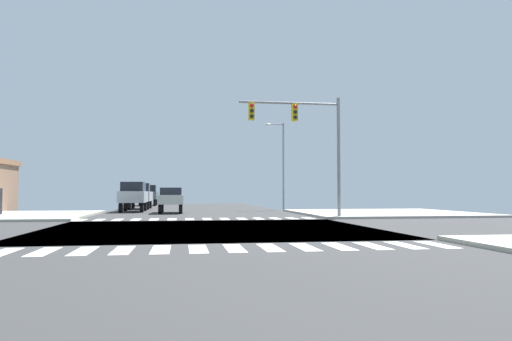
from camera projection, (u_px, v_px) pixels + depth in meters
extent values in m
cube|color=#353536|center=(210.00, 229.00, 20.43)|extent=(14.00, 90.00, 0.05)
cube|color=#353536|center=(210.00, 229.00, 20.43)|extent=(90.00, 12.00, 0.05)
cube|color=#B2ADA3|center=(383.00, 213.00, 34.26)|extent=(12.00, 12.00, 0.14)
cube|color=white|center=(2.00, 252.00, 12.34)|extent=(0.50, 2.00, 0.01)
cube|color=white|center=(43.00, 252.00, 12.50)|extent=(0.50, 2.00, 0.01)
cube|color=white|center=(84.00, 251.00, 12.65)|extent=(0.50, 2.00, 0.01)
cube|color=white|center=(123.00, 250.00, 12.80)|extent=(0.50, 2.00, 0.01)
cube|color=white|center=(161.00, 250.00, 12.95)|extent=(0.50, 2.00, 0.01)
cube|color=white|center=(198.00, 249.00, 13.10)|extent=(0.50, 2.00, 0.01)
cube|color=white|center=(235.00, 248.00, 13.26)|extent=(0.50, 2.00, 0.01)
cube|color=white|center=(270.00, 248.00, 13.41)|extent=(0.50, 2.00, 0.01)
cube|color=white|center=(305.00, 247.00, 13.56)|extent=(0.50, 2.00, 0.01)
cube|color=white|center=(339.00, 246.00, 13.71)|extent=(0.50, 2.00, 0.01)
cube|color=white|center=(372.00, 246.00, 13.87)|extent=(0.50, 2.00, 0.01)
cube|color=white|center=(405.00, 245.00, 14.02)|extent=(0.50, 2.00, 0.01)
cube|color=white|center=(437.00, 245.00, 14.17)|extent=(0.50, 2.00, 0.01)
cube|color=white|center=(80.00, 220.00, 26.61)|extent=(0.50, 2.00, 0.01)
cube|color=white|center=(99.00, 220.00, 26.76)|extent=(0.50, 2.00, 0.01)
cube|color=white|center=(118.00, 220.00, 26.91)|extent=(0.50, 2.00, 0.01)
cube|color=white|center=(136.00, 220.00, 27.06)|extent=(0.50, 2.00, 0.01)
cube|color=white|center=(154.00, 219.00, 27.22)|extent=(0.50, 2.00, 0.01)
cube|color=white|center=(172.00, 219.00, 27.37)|extent=(0.50, 2.00, 0.01)
cube|color=white|center=(190.00, 219.00, 27.52)|extent=(0.50, 2.00, 0.01)
cube|color=white|center=(207.00, 219.00, 27.67)|extent=(0.50, 2.00, 0.01)
cube|color=white|center=(224.00, 219.00, 27.82)|extent=(0.50, 2.00, 0.01)
cube|color=white|center=(242.00, 219.00, 27.98)|extent=(0.50, 2.00, 0.01)
cube|color=white|center=(258.00, 219.00, 28.13)|extent=(0.50, 2.00, 0.01)
cube|color=white|center=(275.00, 218.00, 28.28)|extent=(0.50, 2.00, 0.01)
cube|color=white|center=(292.00, 218.00, 28.43)|extent=(0.50, 2.00, 0.01)
cube|color=white|center=(308.00, 218.00, 28.59)|extent=(0.50, 2.00, 0.01)
cylinder|color=gray|center=(339.00, 158.00, 28.59)|extent=(0.20, 0.20, 7.19)
cylinder|color=gray|center=(290.00, 103.00, 28.27)|extent=(5.98, 0.14, 0.14)
cube|color=yellow|center=(294.00, 113.00, 28.29)|extent=(0.32, 0.40, 1.00)
sphere|color=red|center=(295.00, 107.00, 28.07)|extent=(0.22, 0.22, 0.22)
sphere|color=black|center=(295.00, 112.00, 28.05)|extent=(0.22, 0.22, 0.22)
sphere|color=black|center=(295.00, 117.00, 28.04)|extent=(0.22, 0.22, 0.22)
cube|color=yellow|center=(251.00, 111.00, 27.90)|extent=(0.32, 0.40, 1.00)
sphere|color=red|center=(252.00, 105.00, 27.68)|extent=(0.22, 0.22, 0.22)
sphere|color=black|center=(252.00, 111.00, 27.66)|extent=(0.22, 0.22, 0.22)
sphere|color=black|center=(252.00, 116.00, 27.65)|extent=(0.22, 0.22, 0.22)
cylinder|color=gray|center=(283.00, 166.00, 43.00)|extent=(0.16, 0.16, 7.74)
cylinder|color=gray|center=(276.00, 124.00, 43.07)|extent=(1.40, 0.10, 0.10)
ellipsoid|color=silver|center=(268.00, 125.00, 42.96)|extent=(0.60, 0.32, 0.20)
cylinder|color=black|center=(142.00, 208.00, 36.63)|extent=(0.26, 0.74, 0.74)
cylinder|color=black|center=(121.00, 208.00, 36.39)|extent=(0.26, 0.74, 0.74)
cylinder|color=black|center=(145.00, 206.00, 39.72)|extent=(0.26, 0.74, 0.74)
cylinder|color=black|center=(125.00, 206.00, 39.48)|extent=(0.26, 0.74, 0.74)
cube|color=#AFB5BB|center=(133.00, 197.00, 38.09)|extent=(1.96, 4.60, 0.88)
cube|color=black|center=(134.00, 187.00, 38.13)|extent=(1.69, 3.22, 0.72)
cylinder|color=black|center=(181.00, 209.00, 34.35)|extent=(0.26, 0.68, 0.68)
cylinder|color=black|center=(160.00, 209.00, 34.14)|extent=(0.26, 0.68, 0.68)
cylinder|color=black|center=(181.00, 208.00, 37.24)|extent=(0.26, 0.68, 0.68)
cylinder|color=black|center=(162.00, 208.00, 37.02)|extent=(0.26, 0.68, 0.68)
cube|color=#B3BBB1|center=(171.00, 199.00, 35.72)|extent=(1.80, 4.30, 0.66)
cube|color=black|center=(171.00, 191.00, 35.75)|extent=(1.55, 2.24, 0.54)
cylinder|color=black|center=(148.00, 205.00, 42.63)|extent=(0.26, 0.74, 0.74)
cylinder|color=black|center=(129.00, 205.00, 42.38)|extent=(0.26, 0.74, 0.74)
cylinder|color=black|center=(150.00, 204.00, 46.05)|extent=(0.26, 0.74, 0.74)
cylinder|color=black|center=(133.00, 204.00, 45.81)|extent=(0.26, 0.74, 0.74)
cube|color=#B9B7B3|center=(140.00, 196.00, 44.25)|extent=(2.00, 5.10, 0.86)
cube|color=black|center=(139.00, 187.00, 43.41)|extent=(1.76, 1.78, 0.75)
cylinder|color=black|center=(155.00, 203.00, 53.59)|extent=(0.26, 0.74, 0.74)
cylinder|color=black|center=(140.00, 203.00, 53.35)|extent=(0.26, 0.74, 0.74)
cylinder|color=black|center=(156.00, 202.00, 57.01)|extent=(0.26, 0.74, 0.74)
cylinder|color=black|center=(143.00, 202.00, 56.77)|extent=(0.26, 0.74, 0.74)
cube|color=#51605F|center=(148.00, 195.00, 55.22)|extent=(2.00, 5.10, 0.86)
cube|color=black|center=(148.00, 188.00, 54.37)|extent=(1.76, 1.78, 0.75)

